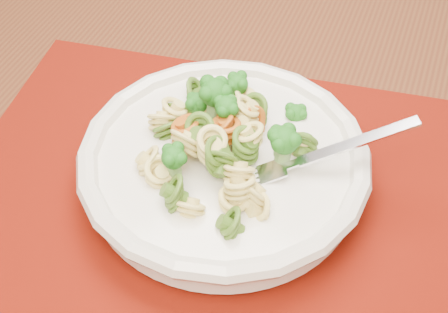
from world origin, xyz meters
The scene contains 5 objects.
dining_table centered at (-0.13, 0.42, 0.63)m, with size 1.59×1.23×0.73m.
placemat centered at (-0.14, 0.25, 0.73)m, with size 0.49×0.38×0.00m, color #590D03.
pasta_bowl centered at (-0.14, 0.27, 0.76)m, with size 0.27×0.27×0.05m.
pasta_broccoli_heap centered at (-0.14, 0.27, 0.78)m, with size 0.23×0.23×0.06m, color #E5CC71, non-canonical shape.
fork centered at (-0.09, 0.28, 0.78)m, with size 0.19×0.02×0.01m, color silver, non-canonical shape.
Camera 1 is at (0.09, -0.05, 1.20)m, focal length 50.00 mm.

